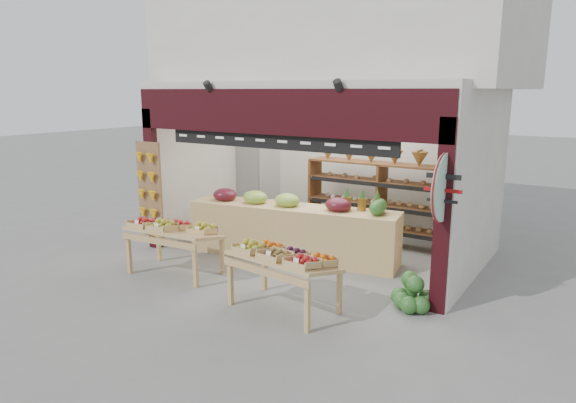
# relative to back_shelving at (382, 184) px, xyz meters

# --- Properties ---
(ground) EXTENTS (60.00, 60.00, 0.00)m
(ground) POSITION_rel_back_shelving_xyz_m (-0.81, -1.52, -1.19)
(ground) COLOR slate
(ground) RESTS_ON ground
(shop_structure) EXTENTS (6.36, 5.12, 5.40)m
(shop_structure) POSITION_rel_back_shelving_xyz_m (-0.81, 0.09, 2.73)
(shop_structure) COLOR silver
(shop_structure) RESTS_ON ground
(banana_board) EXTENTS (0.60, 0.15, 1.80)m
(banana_board) POSITION_rel_back_shelving_xyz_m (-3.54, -2.70, -0.08)
(banana_board) COLOR olive
(banana_board) RESTS_ON ground
(gift_sign) EXTENTS (0.04, 0.93, 0.92)m
(gift_sign) POSITION_rel_back_shelving_xyz_m (1.94, -2.67, 0.56)
(gift_sign) COLOR #A4CEB6
(gift_sign) RESTS_ON ground
(back_shelving) EXTENTS (3.04, 0.50, 1.88)m
(back_shelving) POSITION_rel_back_shelving_xyz_m (0.00, 0.00, 0.00)
(back_shelving) COLOR brown
(back_shelving) RESTS_ON ground
(refrigerator) EXTENTS (0.78, 0.78, 1.99)m
(refrigerator) POSITION_rel_back_shelving_xyz_m (-3.21, 0.29, -0.20)
(refrigerator) COLOR silver
(refrigerator) RESTS_ON ground
(cardboard_stack) EXTENTS (1.12, 0.81, 0.72)m
(cardboard_stack) POSITION_rel_back_shelving_xyz_m (-1.93, -0.72, -0.93)
(cardboard_stack) COLOR beige
(cardboard_stack) RESTS_ON ground
(mid_counter) EXTENTS (3.88, 1.39, 1.18)m
(mid_counter) POSITION_rel_back_shelving_xyz_m (-1.00, -1.68, -0.67)
(mid_counter) COLOR tan
(mid_counter) RESTS_ON ground
(display_table_left) EXTENTS (1.55, 0.96, 0.96)m
(display_table_left) POSITION_rel_back_shelving_xyz_m (-2.27, -3.41, -0.46)
(display_table_left) COLOR tan
(display_table_left) RESTS_ON ground
(display_table_right) EXTENTS (1.56, 0.99, 0.96)m
(display_table_right) POSITION_rel_back_shelving_xyz_m (0.12, -3.65, -0.45)
(display_table_right) COLOR tan
(display_table_right) RESTS_ON ground
(watermelon_pile) EXTENTS (0.60, 0.62, 0.47)m
(watermelon_pile) POSITION_rel_back_shelving_xyz_m (1.59, -2.64, -1.01)
(watermelon_pile) COLOR #1C4818
(watermelon_pile) RESTS_ON ground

